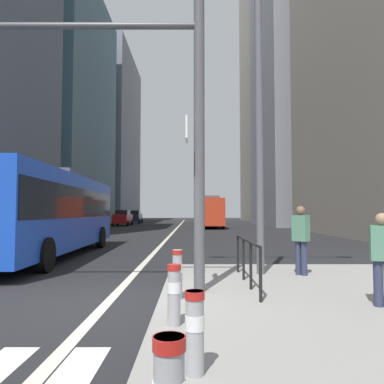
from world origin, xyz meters
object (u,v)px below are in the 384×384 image
(city_bus_red_receding, at_px, (210,211))
(bollard_right, at_px, (174,291))
(car_oncoming_far, at_px, (123,218))
(car_receding_far, at_px, (208,217))
(street_lamp_post, at_px, (259,76))
(car_receding_near, at_px, (201,216))
(bollard_left, at_px, (195,328))
(pedestrian_waiting, at_px, (383,255))
(city_bus_blue_oncoming, at_px, (50,209))
(car_oncoming_mid, at_px, (135,217))
(traffic_signal_gantry, at_px, (109,96))
(bollard_back, at_px, (178,271))
(pedestrian_walking, at_px, (301,236))

(city_bus_red_receding, distance_m, bollard_right, 35.98)
(city_bus_red_receding, relative_size, car_oncoming_far, 2.76)
(car_receding_far, relative_size, street_lamp_post, 0.52)
(car_receding_far, height_order, car_oncoming_far, same)
(car_receding_near, relative_size, bollard_left, 5.29)
(street_lamp_post, height_order, pedestrian_waiting, street_lamp_post)
(city_bus_blue_oncoming, xyz_separation_m, pedestrian_waiting, (8.68, -7.95, -0.83))
(bollard_left, bearing_deg, car_receding_far, 87.49)
(bollard_left, distance_m, pedestrian_waiting, 4.08)
(city_bus_blue_oncoming, height_order, bollard_right, city_bus_blue_oncoming)
(car_oncoming_mid, bearing_deg, car_receding_near, 18.41)
(car_receding_near, bearing_deg, city_bus_red_receding, -88.31)
(car_oncoming_mid, distance_m, car_receding_near, 10.62)
(traffic_signal_gantry, bearing_deg, car_receding_far, 85.08)
(city_bus_red_receding, bearing_deg, pedestrian_waiting, -87.93)
(traffic_signal_gantry, bearing_deg, bollard_back, -22.62)
(bollard_back, bearing_deg, bollard_right, -89.38)
(car_oncoming_far, height_order, bollard_back, car_oncoming_far)
(city_bus_red_receding, distance_m, car_oncoming_far, 11.66)
(street_lamp_post, relative_size, bollard_right, 9.54)
(car_oncoming_mid, bearing_deg, bollard_back, -80.26)
(traffic_signal_gantry, bearing_deg, car_oncoming_far, 100.22)
(street_lamp_post, xyz_separation_m, pedestrian_walking, (0.99, -0.17, -4.17))
(traffic_signal_gantry, bearing_deg, street_lamp_post, 30.97)
(city_bus_blue_oncoming, bearing_deg, car_oncoming_mid, 94.37)
(car_oncoming_far, relative_size, traffic_signal_gantry, 0.69)
(car_receding_near, relative_size, pedestrian_walking, 2.46)
(car_receding_near, height_order, bollard_left, car_receding_near)
(car_oncoming_mid, distance_m, pedestrian_waiting, 50.95)
(bollard_left, relative_size, bollard_back, 0.91)
(car_receding_far, height_order, bollard_right, car_receding_far)
(traffic_signal_gantry, relative_size, street_lamp_post, 0.75)
(car_oncoming_far, distance_m, traffic_signal_gantry, 39.30)
(city_bus_red_receding, height_order, car_receding_near, city_bus_red_receding)
(car_oncoming_far, xyz_separation_m, pedestrian_walking, (11.38, -36.66, 0.12))
(car_oncoming_far, height_order, pedestrian_waiting, car_oncoming_far)
(car_oncoming_mid, xyz_separation_m, bollard_left, (8.70, -52.10, -0.39))
(city_bus_blue_oncoming, bearing_deg, pedestrian_walking, -30.67)
(city_bus_red_receding, bearing_deg, car_receding_far, 88.83)
(traffic_signal_gantry, distance_m, pedestrian_walking, 5.67)
(car_receding_near, bearing_deg, city_bus_blue_oncoming, -98.72)
(traffic_signal_gantry, distance_m, bollard_right, 4.34)
(car_receding_far, distance_m, bollard_back, 45.42)
(car_oncoming_far, bearing_deg, pedestrian_waiting, -73.40)
(street_lamp_post, distance_m, bollard_right, 6.61)
(bollard_back, height_order, pedestrian_waiting, pedestrian_waiting)
(car_oncoming_far, height_order, street_lamp_post, street_lamp_post)
(city_bus_blue_oncoming, height_order, car_receding_near, city_bus_blue_oncoming)
(city_bus_blue_oncoming, bearing_deg, city_bus_red_receding, 74.60)
(car_receding_near, bearing_deg, car_oncoming_far, -127.33)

